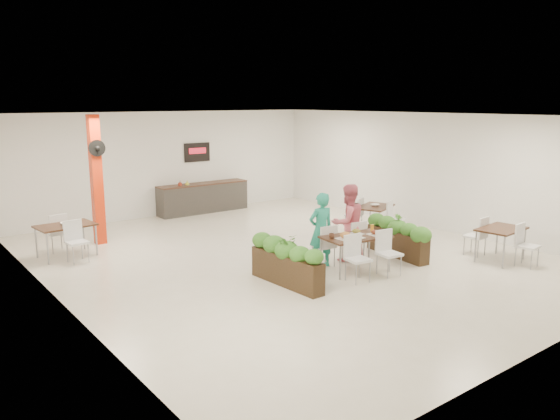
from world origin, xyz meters
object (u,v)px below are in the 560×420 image
at_px(diner_man, 321,230).
at_px(side_table_c, 501,234).
at_px(side_table_b, 375,211).
at_px(side_table_a, 66,230).
at_px(main_table, 356,241).
at_px(red_column, 97,179).
at_px(planter_left, 287,260).
at_px(planter_right, 397,235).
at_px(service_counter, 203,197).
at_px(diner_woman, 348,223).

bearing_deg(diner_man, side_table_c, 156.40).
relative_size(diner_man, side_table_b, 0.98).
height_order(diner_man, side_table_a, diner_man).
bearing_deg(main_table, red_column, 122.43).
relative_size(red_column, side_table_a, 1.94).
bearing_deg(planter_left, side_table_a, 121.12).
bearing_deg(side_table_b, main_table, -166.18).
relative_size(red_column, planter_left, 1.65).
height_order(red_column, diner_man, red_column).
distance_m(planter_left, side_table_c, 5.06).
bearing_deg(side_table_c, planter_right, 127.57).
bearing_deg(service_counter, side_table_b, -67.08).
xyz_separation_m(side_table_a, side_table_c, (7.59, -6.23, -0.01)).
bearing_deg(planter_left, planter_right, 0.71).
bearing_deg(red_column, side_table_c, -46.53).
xyz_separation_m(service_counter, diner_woman, (-0.11, -6.69, 0.37)).
height_order(planter_left, planter_right, planter_left).
relative_size(service_counter, diner_man, 1.85).
xyz_separation_m(red_column, side_table_c, (6.57, -6.93, -1.02)).
bearing_deg(diner_woman, planter_right, 165.59).
height_order(red_column, side_table_b, red_column).
height_order(red_column, side_table_c, red_column).
distance_m(red_column, main_table, 6.57).
relative_size(main_table, side_table_a, 1.07).
height_order(red_column, planter_right, red_column).
xyz_separation_m(service_counter, planter_left, (-2.23, -7.19, 0.02)).
distance_m(side_table_a, side_table_b, 7.77).
distance_m(red_column, side_table_a, 1.60).
bearing_deg(side_table_a, red_column, 29.22).
relative_size(diner_man, side_table_c, 0.98).
height_order(main_table, side_table_a, same).
relative_size(main_table, diner_woman, 1.02).
bearing_deg(side_table_c, planter_left, 155.99).
relative_size(planter_left, planter_right, 1.03).
relative_size(diner_woman, planter_left, 0.89).
xyz_separation_m(diner_woman, side_table_b, (2.35, 1.38, -0.24)).
relative_size(service_counter, diner_woman, 1.74).
bearing_deg(planter_right, red_column, 133.59).
xyz_separation_m(main_table, planter_left, (-1.71, 0.15, -0.13)).
relative_size(diner_man, diner_woman, 0.94).
relative_size(diner_man, planter_left, 0.84).
bearing_deg(service_counter, planter_right, -81.80).
bearing_deg(red_column, planter_right, -46.41).
bearing_deg(side_table_b, service_counter, 90.46).
xyz_separation_m(planter_left, side_table_c, (4.80, -1.61, 0.11)).
xyz_separation_m(diner_woman, planter_left, (-2.12, -0.50, -0.35)).
height_order(diner_woman, side_table_b, diner_woman).
bearing_deg(main_table, side_table_a, 133.31).
relative_size(service_counter, side_table_c, 1.82).
bearing_deg(diner_man, side_table_b, -148.84).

